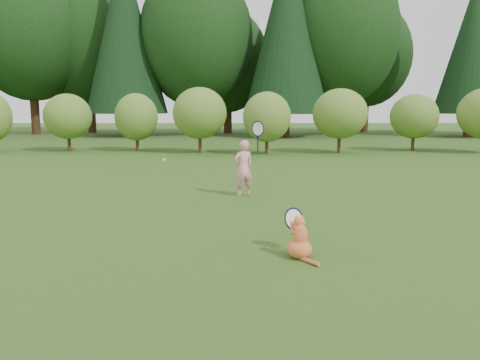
{
  "coord_description": "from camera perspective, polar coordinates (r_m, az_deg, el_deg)",
  "views": [
    {
      "loc": [
        0.18,
        -7.01,
        1.92
      ],
      "look_at": [
        0.2,
        0.8,
        0.7
      ],
      "focal_mm": 35.0,
      "sensor_mm": 36.0,
      "label": 1
    }
  ],
  "objects": [
    {
      "name": "ground",
      "position": [
        7.27,
        -1.57,
        -6.44
      ],
      "size": [
        100.0,
        100.0,
        0.0
      ],
      "primitive_type": "plane",
      "color": "#284914",
      "rests_on": "ground"
    },
    {
      "name": "shrub_row",
      "position": [
        20.02,
        -0.68,
        7.4
      ],
      "size": [
        28.0,
        3.0,
        2.8
      ],
      "primitive_type": null,
      "color": "#497B26",
      "rests_on": "ground"
    },
    {
      "name": "woodland_backdrop",
      "position": [
        30.53,
        -0.53,
        19.43
      ],
      "size": [
        48.0,
        10.0,
        15.0
      ],
      "primitive_type": null,
      "color": "black",
      "rests_on": "ground"
    },
    {
      "name": "child",
      "position": [
        10.15,
        0.48,
        1.63
      ],
      "size": [
        0.7,
        0.45,
        1.82
      ],
      "rotation": [
        0.0,
        0.0,
        3.55
      ],
      "color": "pink",
      "rests_on": "ground"
    },
    {
      "name": "cat",
      "position": [
        6.11,
        7.25,
        -6.72
      ],
      "size": [
        0.44,
        0.81,
        0.75
      ],
      "rotation": [
        0.0,
        0.0,
        0.15
      ],
      "color": "#CF5E27",
      "rests_on": "ground"
    },
    {
      "name": "tennis_ball",
      "position": [
        9.09,
        -9.25,
        2.4
      ],
      "size": [
        0.07,
        0.07,
        0.07
      ],
      "color": "#C4EB1B",
      "rests_on": "ground"
    }
  ]
}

